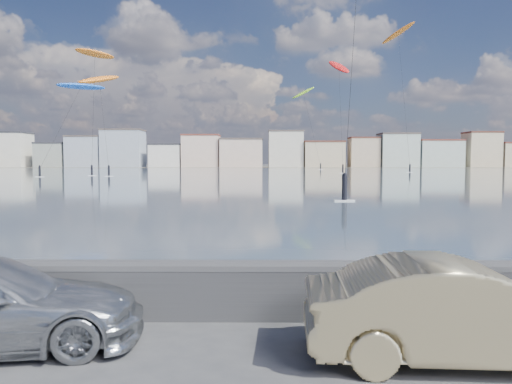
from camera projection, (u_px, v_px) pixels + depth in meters
bay_water at (254, 175)px, 97.53m from camera, size 500.00×177.00×0.00m
far_shore_strip at (257, 167)px, 205.80m from camera, size 500.00×60.00×0.00m
seawall at (199, 287)px, 8.87m from camera, size 400.00×0.36×1.08m
far_buildings at (260, 152)px, 191.43m from camera, size 240.79×13.26×14.60m
car_champagne at (462, 312)px, 6.99m from camera, size 4.45×1.75×1.44m
kitesurfer_1 at (99, 80)px, 91.25m from camera, size 7.50×11.78×19.40m
kitesurfer_2 at (81, 87)px, 95.65m from camera, size 9.08×18.48×17.74m
kitesurfer_6 at (95, 56)px, 98.90m from camera, size 7.82×14.08×25.22m
kitesurfer_7 at (398, 35)px, 122.91m from camera, size 8.52×15.96×36.73m
kitesurfer_8 at (303, 94)px, 159.53m from camera, size 8.36×16.53×26.77m
kitesurfer_13 at (339, 68)px, 120.04m from camera, size 5.73×19.60×27.93m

